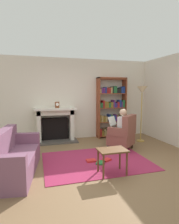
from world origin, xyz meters
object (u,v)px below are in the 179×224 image
(seated_reader, at_px, (120,127))
(side_table, at_px, (112,153))
(fireplace, at_px, (55,124))
(floor_lamp, at_px, (142,95))
(armchair_reading, at_px, (123,134))
(bookshelf, at_px, (112,109))
(sofa_floral, at_px, (13,158))
(mantel_clock, at_px, (57,105))

(seated_reader, height_order, side_table, seated_reader)
(fireplace, xyz_separation_m, seated_reader, (1.67, -1.26, 0.04))
(floor_lamp, bearing_deg, armchair_reading, -147.43)
(bookshelf, height_order, armchair_reading, bookshelf)
(sofa_floral, bearing_deg, armchair_reading, -65.08)
(mantel_clock, bearing_deg, sofa_floral, -117.74)
(seated_reader, distance_m, floor_lamp, 1.42)
(seated_reader, bearing_deg, fireplace, -77.60)
(fireplace, relative_size, sofa_floral, 0.76)
(bookshelf, bearing_deg, floor_lamp, -48.92)
(armchair_reading, distance_m, sofa_floral, 2.91)
(seated_reader, relative_size, side_table, 2.04)
(bookshelf, height_order, floor_lamp, bookshelf)
(sofa_floral, bearing_deg, mantel_clock, -19.74)
(mantel_clock, bearing_deg, bookshelf, 4.07)
(fireplace, bearing_deg, sofa_floral, -115.40)
(seated_reader, bearing_deg, mantel_clock, -76.35)
(fireplace, distance_m, sofa_floral, 2.44)
(mantel_clock, bearing_deg, seated_reader, -35.76)
(fireplace, relative_size, floor_lamp, 0.76)
(mantel_clock, relative_size, seated_reader, 0.17)
(fireplace, height_order, side_table, fireplace)
(mantel_clock, xyz_separation_m, floor_lamp, (2.60, -0.66, 0.32))
(bookshelf, distance_m, side_table, 3.05)
(armchair_reading, bearing_deg, seated_reader, -90.00)
(mantel_clock, relative_size, side_table, 0.34)
(sofa_floral, distance_m, side_table, 1.94)
(bookshelf, distance_m, floor_lamp, 1.17)
(bookshelf, xyz_separation_m, seated_reader, (-0.30, -1.29, -0.38))
(bookshelf, bearing_deg, seated_reader, -102.92)
(armchair_reading, bearing_deg, side_table, 15.72)
(mantel_clock, relative_size, floor_lamp, 0.11)
(mantel_clock, distance_m, armchair_reading, 2.23)
(side_table, bearing_deg, mantel_clock, 106.20)
(fireplace, bearing_deg, mantel_clock, -58.89)
(bookshelf, relative_size, floor_lamp, 1.17)
(mantel_clock, height_order, armchair_reading, mantel_clock)
(sofa_floral, xyz_separation_m, floor_lamp, (3.70, 1.43, 1.19))
(sofa_floral, bearing_deg, seated_reader, -62.93)
(fireplace, bearing_deg, seated_reader, -37.01)
(armchair_reading, bearing_deg, mantel_clock, -77.11)
(fireplace, xyz_separation_m, sofa_floral, (-1.04, -2.19, -0.26))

